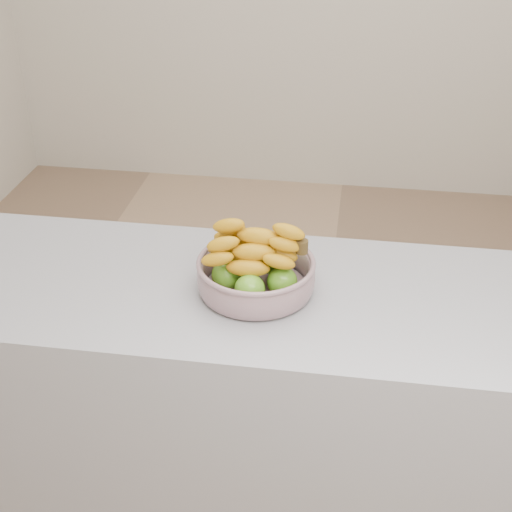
% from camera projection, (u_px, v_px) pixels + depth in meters
% --- Properties ---
extents(ground, '(4.00, 4.00, 0.00)m').
position_uv_depth(ground, '(317.00, 405.00, 2.74)').
color(ground, '#A38163').
rests_on(ground, ground).
extents(counter, '(2.00, 0.60, 0.90)m').
position_uv_depth(counter, '(309.00, 427.00, 2.01)').
color(counter, gray).
rests_on(counter, ground).
extents(fruit_bowl, '(0.30, 0.30, 0.18)m').
position_uv_depth(fruit_bowl, '(256.00, 271.00, 1.77)').
color(fruit_bowl, '#91A2AF').
rests_on(fruit_bowl, counter).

